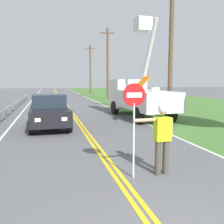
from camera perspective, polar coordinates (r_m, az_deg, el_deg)
grass_verge_right at (r=25.88m, az=16.65°, el=1.55°), size 16.00×110.00×0.01m
centerline_yellow_left at (r=22.30m, az=-10.13°, el=0.88°), size 0.11×110.00×0.01m
centerline_yellow_right at (r=22.31m, az=-9.67°, el=0.90°), size 0.11×110.00×0.01m
edge_line_right at (r=22.85m, az=-0.87°, el=1.15°), size 0.12×110.00×0.01m
edge_line_left at (r=22.33m, az=-19.15°, el=0.61°), size 0.12×110.00×0.01m
flagger_worker at (r=6.51m, az=11.24°, el=-4.96°), size 1.09×0.26×1.83m
stop_sign_paddle at (r=6.07m, az=5.01°, el=0.62°), size 0.56×0.04×2.33m
utility_bucket_truck at (r=16.71m, az=5.89°, el=3.83°), size 2.68×6.92×6.21m
oncoming_sedan_nearest at (r=13.05m, az=-13.94°, el=0.06°), size 2.00×4.15×1.70m
utility_pole_near at (r=16.90m, az=13.19°, el=14.74°), size 1.80×0.28×8.99m
utility_pole_mid at (r=32.26m, az=-0.99°, el=11.07°), size 1.80×0.28×8.83m
utility_pole_far at (r=46.35m, az=-4.91°, el=9.78°), size 1.80×0.28×8.71m
guardrail_left_shoulder at (r=18.02m, az=-22.29°, el=0.64°), size 0.10×32.00×0.71m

